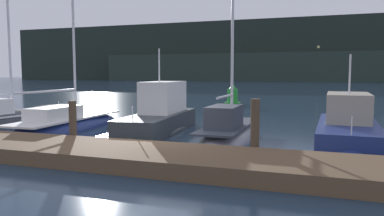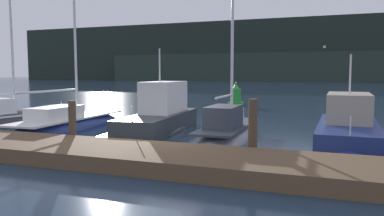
# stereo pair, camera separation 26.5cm
# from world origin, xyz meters

# --- Properties ---
(ground_plane) EXTENTS (400.00, 400.00, 0.00)m
(ground_plane) POSITION_xyz_m (0.00, 0.00, 0.00)
(ground_plane) COLOR #1E3347
(dock) EXTENTS (27.53, 2.80, 0.45)m
(dock) POSITION_xyz_m (0.00, -2.04, 0.23)
(dock) COLOR brown
(dock) RESTS_ON ground
(mooring_pile_1) EXTENTS (0.28, 0.28, 1.69)m
(mooring_pile_1) POSITION_xyz_m (-3.39, -0.39, 0.85)
(mooring_pile_1) COLOR #4C3D2D
(mooring_pile_1) RESTS_ON ground
(mooring_pile_2) EXTENTS (0.28, 0.28, 1.92)m
(mooring_pile_2) POSITION_xyz_m (3.39, -0.39, 0.96)
(mooring_pile_2) COLOR #4C3D2D
(mooring_pile_2) RESTS_ON ground
(sailboat_berth_1) EXTENTS (3.66, 8.41, 10.36)m
(sailboat_berth_1) POSITION_xyz_m (-10.36, 2.87, 0.12)
(sailboat_berth_1) COLOR #2D3338
(sailboat_berth_1) RESTS_ON ground
(sailboat_berth_2) EXTENTS (2.56, 8.42, 12.04)m
(sailboat_berth_2) POSITION_xyz_m (-6.24, 2.95, 0.12)
(sailboat_berth_2) COLOR navy
(sailboat_berth_2) RESTS_ON ground
(motorboat_berth_3) EXTENTS (2.61, 7.13, 4.37)m
(motorboat_berth_3) POSITION_xyz_m (-1.79, 3.90, 0.45)
(motorboat_berth_3) COLOR #2D3338
(motorboat_berth_3) RESTS_ON ground
(sailboat_berth_4) EXTENTS (1.93, 6.62, 8.37)m
(sailboat_berth_4) POSITION_xyz_m (1.75, 2.87, 0.17)
(sailboat_berth_4) COLOR gray
(sailboat_berth_4) RESTS_ON ground
(motorboat_berth_5) EXTENTS (2.60, 7.32, 4.13)m
(motorboat_berth_5) POSITION_xyz_m (6.34, 3.94, 0.30)
(motorboat_berth_5) COLOR navy
(motorboat_berth_5) RESTS_ON ground
(channel_buoy) EXTENTS (1.40, 1.40, 1.96)m
(channel_buoy) POSITION_xyz_m (-2.18, 20.59, 0.73)
(channel_buoy) COLOR green
(channel_buoy) RESTS_ON ground
(hillside_backdrop) EXTENTS (240.00, 23.00, 21.52)m
(hillside_backdrop) POSITION_xyz_m (0.06, 126.08, 9.91)
(hillside_backdrop) COLOR #1E2823
(hillside_backdrop) RESTS_ON ground
(rowboat_adrift) EXTENTS (3.22, 2.91, 0.56)m
(rowboat_adrift) POSITION_xyz_m (-14.36, 11.68, 0.00)
(rowboat_adrift) COLOR #2D3338
(rowboat_adrift) RESTS_ON ground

